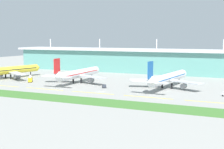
# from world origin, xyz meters

# --- Properties ---
(ground_plane) EXTENTS (600.00, 600.00, 0.00)m
(ground_plane) POSITION_xyz_m (0.00, 0.00, 0.00)
(ground_plane) COLOR gray
(terminal_building) EXTENTS (288.00, 34.00, 30.41)m
(terminal_building) POSITION_xyz_m (-0.00, 113.51, 10.91)
(terminal_building) COLOR #5B9E93
(terminal_building) RESTS_ON ground
(airliner_nearest) EXTENTS (47.89, 61.80, 18.90)m
(airliner_nearest) POSITION_xyz_m (-93.58, 26.83, 6.45)
(airliner_nearest) COLOR yellow
(airliner_nearest) RESTS_ON ground
(airliner_near_middle) EXTENTS (48.78, 63.96, 18.90)m
(airliner_near_middle) POSITION_xyz_m (-32.52, 28.38, 6.45)
(airliner_near_middle) COLOR white
(airliner_near_middle) RESTS_ON ground
(airliner_far_middle) EXTENTS (48.64, 66.24, 18.90)m
(airliner_far_middle) POSITION_xyz_m (32.02, 30.56, 6.45)
(airliner_far_middle) COLOR white
(airliner_far_middle) RESTS_ON ground
(taxiway_stripe_west) EXTENTS (28.00, 0.70, 0.04)m
(taxiway_stripe_west) POSITION_xyz_m (-71.00, -5.28, 0.02)
(taxiway_stripe_west) COLOR yellow
(taxiway_stripe_west) RESTS_ON ground
(taxiway_stripe_mid_west) EXTENTS (28.00, 0.70, 0.04)m
(taxiway_stripe_mid_west) POSITION_xyz_m (-37.00, -5.28, 0.02)
(taxiway_stripe_mid_west) COLOR yellow
(taxiway_stripe_mid_west) RESTS_ON ground
(taxiway_stripe_centre) EXTENTS (28.00, 0.70, 0.04)m
(taxiway_stripe_centre) POSITION_xyz_m (-3.00, -5.28, 0.02)
(taxiway_stripe_centre) COLOR yellow
(taxiway_stripe_centre) RESTS_ON ground
(taxiway_stripe_mid_east) EXTENTS (28.00, 0.70, 0.04)m
(taxiway_stripe_mid_east) POSITION_xyz_m (31.00, -5.28, 0.02)
(taxiway_stripe_mid_east) COLOR yellow
(taxiway_stripe_mid_east) RESTS_ON ground
(taxiway_stripe_east) EXTENTS (28.00, 0.70, 0.04)m
(taxiway_stripe_east) POSITION_xyz_m (65.00, -5.28, 0.02)
(taxiway_stripe_east) COLOR yellow
(taxiway_stripe_east) RESTS_ON ground
(grass_verge) EXTENTS (300.00, 18.00, 0.10)m
(grass_verge) POSITION_xyz_m (0.00, -28.20, 0.05)
(grass_verge) COLOR #3D702D
(grass_verge) RESTS_ON ground
(pushback_tug) EXTENTS (4.33, 5.01, 1.85)m
(pushback_tug) POSITION_xyz_m (-5.27, 14.85, 1.10)
(pushback_tug) COLOR #333842
(pushback_tug) RESTS_ON ground
(fuel_truck) EXTENTS (6.14, 7.44, 4.95)m
(fuel_truck) POSITION_xyz_m (-65.93, 17.32, 2.26)
(fuel_truck) COLOR gold
(fuel_truck) RESTS_ON ground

